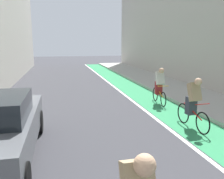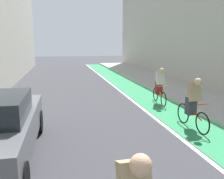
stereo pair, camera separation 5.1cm
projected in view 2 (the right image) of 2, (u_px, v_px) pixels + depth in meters
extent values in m
plane|color=#38383D|center=(90.00, 107.00, 9.95)|extent=(80.54, 80.54, 0.00)
cube|color=#2D8451|center=(142.00, 94.00, 12.49)|extent=(1.60, 36.61, 0.00)
cube|color=white|center=(125.00, 95.00, 12.30)|extent=(0.12, 36.61, 0.00)
cube|color=#A8A59E|center=(182.00, 91.00, 12.95)|extent=(2.98, 36.61, 0.14)
cube|color=#B2ADA3|center=(210.00, 5.00, 14.51)|extent=(2.40, 32.61, 9.86)
cylinder|color=black|center=(38.00, 122.00, 7.08)|extent=(0.23, 0.66, 0.66)
sphere|color=tan|center=(141.00, 165.00, 2.24)|extent=(0.22, 0.22, 0.22)
torus|color=black|center=(202.00, 123.00, 6.91)|extent=(0.07, 0.67, 0.67)
torus|color=black|center=(183.00, 113.00, 7.90)|extent=(0.07, 0.67, 0.67)
cylinder|color=red|center=(193.00, 111.00, 7.36)|extent=(0.08, 0.96, 0.33)
cylinder|color=red|center=(189.00, 107.00, 7.52)|extent=(0.04, 0.12, 0.55)
cylinder|color=red|center=(202.00, 104.00, 6.88)|extent=(0.48, 0.04, 0.02)
cube|color=#333842|center=(191.00, 106.00, 7.43)|extent=(0.29, 0.25, 0.56)
cube|color=tan|center=(194.00, 92.00, 7.22)|extent=(0.34, 0.41, 0.60)
sphere|color=tan|center=(198.00, 82.00, 7.01)|extent=(0.22, 0.22, 0.22)
torus|color=black|center=(163.00, 99.00, 9.93)|extent=(0.09, 0.63, 0.63)
torus|color=black|center=(156.00, 94.00, 10.95)|extent=(0.09, 0.63, 0.63)
cylinder|color=gold|center=(159.00, 92.00, 10.40)|extent=(0.11, 0.96, 0.33)
cylinder|color=gold|center=(158.00, 89.00, 10.56)|extent=(0.04, 0.12, 0.55)
cylinder|color=gold|center=(163.00, 86.00, 9.90)|extent=(0.48, 0.06, 0.02)
cube|color=maroon|center=(159.00, 88.00, 10.47)|extent=(0.30, 0.26, 0.56)
cube|color=beige|center=(160.00, 78.00, 10.26)|extent=(0.35, 0.42, 0.60)
sphere|color=tan|center=(162.00, 71.00, 10.04)|extent=(0.22, 0.22, 0.22)
cube|color=beige|center=(159.00, 77.00, 10.38)|extent=(0.28, 0.29, 0.39)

